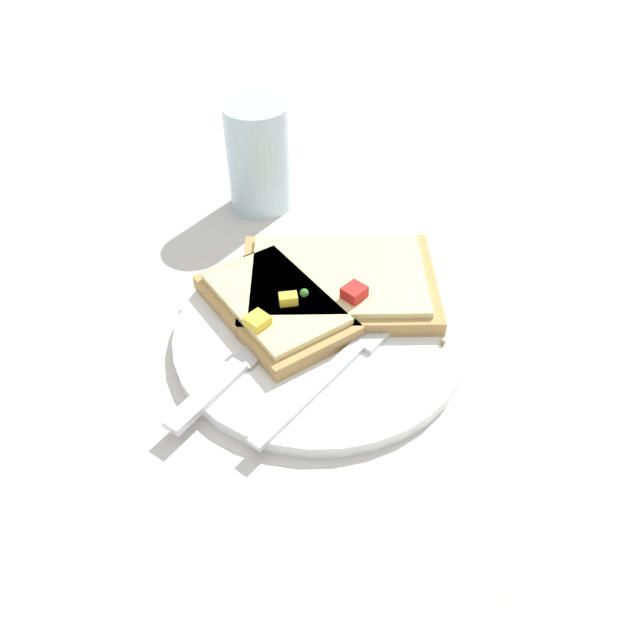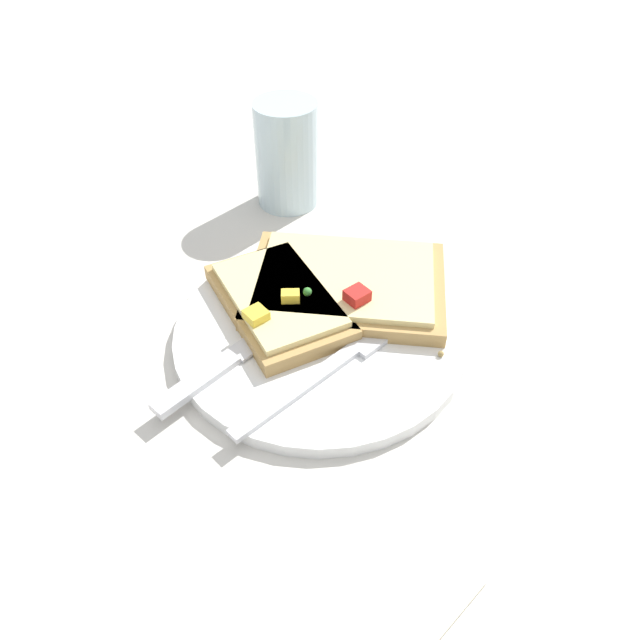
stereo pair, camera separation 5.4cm
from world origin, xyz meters
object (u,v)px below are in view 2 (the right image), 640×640
pizza_slice_main (346,283)px  knife (243,351)px  plate (320,333)px  drinking_glass (287,155)px  napkin (361,614)px  pizza_slice_corner (279,301)px  fork (342,358)px

pizza_slice_main → knife: bearing=-130.9°
knife → pizza_slice_main: size_ratio=0.95×
plate → drinking_glass: size_ratio=2.19×
plate → napkin: 0.24m
plate → napkin: bearing=-128.6°
pizza_slice_corner → napkin: bearing=166.0°
fork → pizza_slice_corner: bearing=86.9°
plate → drinking_glass: 0.24m
fork → knife: size_ratio=0.97×
knife → napkin: (-0.08, -0.21, -0.01)m
knife → pizza_slice_main: bearing=-4.9°
fork → pizza_slice_corner: (0.01, 0.08, 0.01)m
knife → fork: bearing=-53.0°
plate → knife: bearing=160.1°
napkin → fork: bearing=47.4°
knife → plate: bearing=-22.6°
plate → pizza_slice_corner: size_ratio=1.55×
plate → fork: bearing=-108.8°
pizza_slice_corner → drinking_glass: (0.14, 0.14, 0.04)m
fork → pizza_slice_main: bearing=42.3°
knife → pizza_slice_corner: bearing=16.1°
fork → pizza_slice_main: (0.07, 0.06, 0.01)m
pizza_slice_main → napkin: (-0.20, -0.21, -0.02)m
fork → pizza_slice_main: pizza_slice_main is taller
plate → napkin: plate is taller
knife → napkin: bearing=-114.1°
fork → pizza_slice_corner: size_ratio=1.26×
knife → drinking_glass: 0.26m
plate → drinking_glass: (0.13, 0.19, 0.05)m
pizza_slice_corner → napkin: 0.27m
drinking_glass → napkin: size_ratio=0.84×
plate → knife: 0.07m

